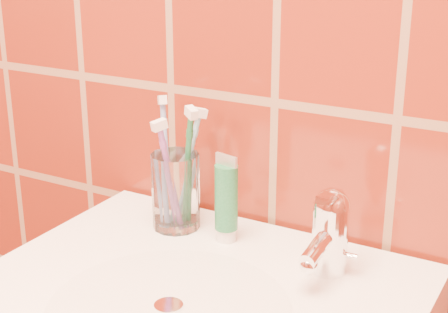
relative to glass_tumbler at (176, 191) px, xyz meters
The scene contains 7 objects.
glass_tumbler is the anchor object (origin of this frame).
toothpaste_tube 0.09m from the glass_tumbler, ahead, with size 0.04×0.03×0.13m.
faucet 0.26m from the glass_tumbler, ahead, with size 0.05×0.11×0.12m.
toothbrush_0 0.05m from the glass_tumbler, 154.17° to the left, with size 0.06×0.06×0.20m, color #7895D5, non-canonical shape.
toothbrush_1 0.04m from the glass_tumbler, ahead, with size 0.06×0.04×0.20m, color #1C693D, non-canonical shape.
toothbrush_2 0.03m from the glass_tumbler, 83.33° to the right, with size 0.04×0.05×0.18m, color #884AA0, non-canonical shape.
toothbrush_3 0.04m from the glass_tumbler, 78.49° to the left, with size 0.05×0.06×0.19m, color #71ABC9, non-canonical shape.
Camera 1 is at (0.42, 0.31, 1.30)m, focal length 55.00 mm.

